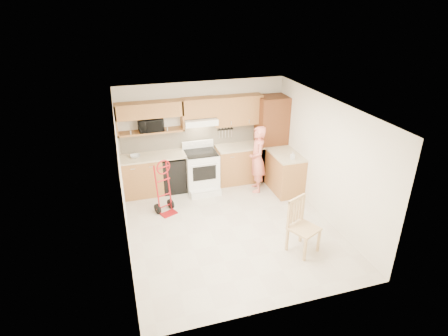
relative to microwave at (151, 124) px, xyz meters
name	(u,v)px	position (x,y,z in m)	size (l,w,h in m)	color
floor	(231,227)	(1.24, -2.08, -1.65)	(4.00, 4.50, 0.02)	beige
ceiling	(232,106)	(1.24, -2.08, 0.87)	(4.00, 4.50, 0.02)	white
wall_back	(203,133)	(1.24, 0.17, -0.39)	(4.00, 0.02, 2.50)	beige
wall_front	(283,240)	(1.24, -4.34, -0.39)	(4.00, 0.02, 2.50)	beige
wall_left	(122,186)	(-0.77, -2.08, -0.39)	(0.02, 4.50, 2.50)	beige
wall_right	(326,159)	(3.25, -2.08, -0.39)	(0.02, 4.50, 2.50)	beige
backsplash	(203,135)	(1.24, 0.15, -0.44)	(3.92, 0.03, 0.55)	beige
lower_cab_left	(142,176)	(-0.31, -0.14, -1.19)	(0.90, 0.60, 0.90)	#B07038
dishwasher	(174,173)	(0.44, -0.14, -1.22)	(0.60, 0.60, 0.85)	black
lower_cab_right	(239,164)	(2.07, -0.14, -1.19)	(1.14, 0.60, 0.90)	#B07038
countertop_left	(154,156)	(-0.01, -0.13, -0.72)	(1.50, 0.63, 0.04)	tan
countertop_right	(239,146)	(2.07, -0.13, -0.72)	(1.14, 0.63, 0.04)	tan
cab_return_right	(285,173)	(2.94, -0.94, -1.19)	(0.60, 1.00, 0.90)	#B07038
countertop_return	(286,155)	(2.94, -0.94, -0.72)	(0.63, 1.00, 0.04)	tan
pantry_tall	(271,138)	(2.89, -0.14, -0.59)	(0.70, 0.60, 2.10)	#532C18
upper_cab_left	(149,110)	(-0.01, 0.00, 0.34)	(1.50, 0.33, 0.34)	#B07038
upper_shelf_mw	(151,132)	(-0.01, 0.00, -0.17)	(1.50, 0.33, 0.04)	#B07038
upper_cab_center	(199,107)	(1.12, 0.00, 0.30)	(0.76, 0.33, 0.44)	#B07038
upper_cab_right	(238,110)	(2.07, 0.00, 0.16)	(1.14, 0.33, 0.70)	#B07038
range_hood	(200,121)	(1.12, -0.06, -0.01)	(0.76, 0.46, 0.14)	white
knife_strip	(225,132)	(1.79, 0.12, -0.40)	(0.40, 0.05, 0.29)	black
microwave	(151,124)	(0.00, 0.00, 0.00)	(0.54, 0.37, 0.30)	black
range	(202,168)	(1.07, -0.33, -1.08)	(0.76, 1.00, 1.12)	white
person	(257,159)	(2.31, -0.74, -0.84)	(0.58, 0.38, 1.60)	#E97665
hand_truck	(165,190)	(0.08, -1.15, -1.08)	(0.44, 0.40, 1.12)	#A01116
dining_chair	(304,227)	(2.26, -3.18, -1.12)	(0.46, 0.51, 1.03)	tan
soap_bottle	(293,156)	(2.94, -1.25, -0.61)	(0.08, 0.08, 0.17)	white
bowl	(135,156)	(-0.41, -0.14, -0.67)	(0.23, 0.23, 0.06)	white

